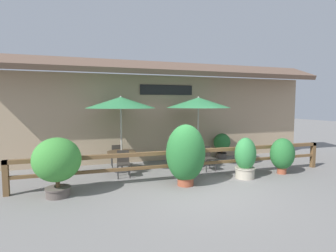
% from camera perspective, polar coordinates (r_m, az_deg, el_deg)
% --- Properties ---
extents(ground_plane, '(60.00, 60.00, 0.00)m').
position_cam_1_polar(ground_plane, '(7.72, 7.33, -13.43)').
color(ground_plane, slate).
extents(building_facade, '(14.28, 1.49, 4.23)m').
position_cam_1_polar(building_facade, '(11.18, -1.51, 3.56)').
color(building_facade, tan).
rests_on(building_facade, ground).
extents(patio_railing, '(10.40, 0.14, 0.95)m').
position_cam_1_polar(patio_railing, '(8.47, 4.34, -6.89)').
color(patio_railing, brown).
rests_on(patio_railing, ground).
extents(patio_umbrella_near, '(2.45, 2.45, 2.70)m').
position_cam_1_polar(patio_umbrella_near, '(9.38, -10.25, 5.03)').
color(patio_umbrella_near, '#B7B2A8').
rests_on(patio_umbrella_near, ground).
extents(dining_table_near, '(1.01, 1.01, 0.72)m').
position_cam_1_polar(dining_table_near, '(9.55, -10.08, -6.30)').
color(dining_table_near, '#4C3826').
rests_on(dining_table_near, ground).
extents(chair_near_streetside, '(0.45, 0.45, 0.87)m').
position_cam_1_polar(chair_near_streetside, '(8.87, -9.69, -7.75)').
color(chair_near_streetside, '#332D28').
rests_on(chair_near_streetside, ground).
extents(chair_near_wallside, '(0.43, 0.43, 0.87)m').
position_cam_1_polar(chair_near_wallside, '(10.26, -11.06, -6.05)').
color(chair_near_wallside, '#332D28').
rests_on(chair_near_wallside, ground).
extents(patio_umbrella_middle, '(2.45, 2.45, 2.70)m').
position_cam_1_polar(patio_umbrella_middle, '(10.10, 6.63, 5.06)').
color(patio_umbrella_middle, '#B7B2A8').
rests_on(patio_umbrella_middle, ground).
extents(dining_table_middle, '(1.01, 1.01, 0.72)m').
position_cam_1_polar(dining_table_middle, '(10.27, 6.53, -5.48)').
color(dining_table_middle, '#4C3826').
rests_on(dining_table_middle, ground).
extents(chair_middle_streetside, '(0.46, 0.46, 0.87)m').
position_cam_1_polar(chair_middle_streetside, '(9.68, 8.54, -6.68)').
color(chair_middle_streetside, '#332D28').
rests_on(chair_middle_streetside, ground).
extents(chair_middle_wallside, '(0.43, 0.43, 0.87)m').
position_cam_1_polar(chair_middle_wallside, '(10.89, 4.66, -5.35)').
color(chair_middle_wallside, '#332D28').
rests_on(chair_middle_wallside, ground).
extents(potted_plant_broad_leaf, '(1.21, 1.09, 1.55)m').
position_cam_1_polar(potted_plant_broad_leaf, '(7.40, -23.01, -7.17)').
color(potted_plant_broad_leaf, '#564C47').
rests_on(potted_plant_broad_leaf, ground).
extents(potted_plant_entrance_palm, '(0.84, 0.76, 1.24)m').
position_cam_1_polar(potted_plant_entrance_palm, '(9.90, 23.62, -5.67)').
color(potted_plant_entrance_palm, '#9E4C33').
rests_on(potted_plant_entrance_palm, ground).
extents(potted_plant_corner_fern, '(1.17, 1.06, 1.82)m').
position_cam_1_polar(potted_plant_corner_fern, '(7.78, 3.86, -6.07)').
color(potted_plant_corner_fern, '#9E4C33').
rests_on(potted_plant_corner_fern, ground).
extents(potted_plant_small_flowering, '(0.70, 0.65, 1.33)m').
position_cam_1_polar(potted_plant_small_flowering, '(8.92, 16.47, -6.71)').
color(potted_plant_small_flowering, '#B7AD99').
rests_on(potted_plant_small_flowering, ground).
extents(potted_plant_tall_tropical, '(0.75, 0.68, 1.12)m').
position_cam_1_polar(potted_plant_tall_tropical, '(11.83, 11.67, -3.75)').
color(potted_plant_tall_tropical, '#564C47').
rests_on(potted_plant_tall_tropical, ground).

